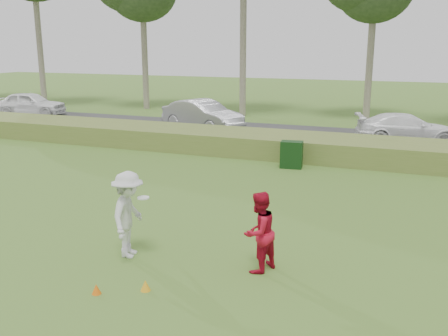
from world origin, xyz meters
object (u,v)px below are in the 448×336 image
at_px(cone_orange, 96,289).
at_px(car_right, 406,128).
at_px(utility_cabinet, 292,155).
at_px(car_left, 30,104).
at_px(player_white, 129,215).
at_px(cone_yellow, 145,285).
at_px(car_mid, 202,115).
at_px(player_red, 259,232).

distance_m(cone_orange, car_right, 18.99).
xyz_separation_m(cone_orange, car_right, (5.19, 18.26, 0.66)).
xyz_separation_m(utility_cabinet, car_left, (-19.87, 7.80, 0.31)).
height_order(player_white, cone_yellow, player_white).
xyz_separation_m(utility_cabinet, car_mid, (-6.66, 6.53, 0.37)).
height_order(player_red, car_mid, player_red).
height_order(cone_orange, car_left, car_left).
relative_size(cone_orange, car_left, 0.04).
bearing_deg(player_white, car_right, -30.04).
distance_m(player_white, utility_cabinet, 9.71).
bearing_deg(cone_orange, player_white, 100.74).
height_order(cone_orange, car_right, car_right).
bearing_deg(utility_cabinet, cone_orange, -102.38).
relative_size(cone_yellow, car_left, 0.05).
relative_size(cone_orange, cone_yellow, 0.92).
bearing_deg(player_red, car_right, -166.94).
xyz_separation_m(player_white, cone_yellow, (1.18, -1.36, -0.89)).
bearing_deg(utility_cabinet, car_mid, 128.80).
distance_m(utility_cabinet, car_mid, 9.34).
relative_size(player_white, cone_yellow, 8.99).
height_order(utility_cabinet, car_right, car_right).
xyz_separation_m(cone_yellow, car_mid, (-6.37, 17.49, 0.79)).
bearing_deg(cone_orange, player_red, 38.98).
xyz_separation_m(cone_orange, car_mid, (-5.54, 17.95, 0.79)).
bearing_deg(cone_yellow, car_right, 76.24).
relative_size(car_left, car_mid, 0.91).
height_order(utility_cabinet, car_mid, car_mid).
height_order(player_red, car_left, player_red).
bearing_deg(car_mid, car_right, -65.43).
relative_size(cone_orange, car_mid, 0.04).
bearing_deg(cone_yellow, player_white, 130.85).
distance_m(cone_orange, car_mid, 18.81).
xyz_separation_m(utility_cabinet, car_right, (4.06, 6.84, 0.23)).
bearing_deg(player_white, car_left, 35.18).
xyz_separation_m(player_white, car_left, (-18.40, 17.39, -0.16)).
height_order(car_left, car_right, car_left).
bearing_deg(player_white, car_mid, 6.42).
bearing_deg(cone_yellow, car_left, 136.22).
bearing_deg(car_left, utility_cabinet, -125.39).
xyz_separation_m(car_mid, car_right, (10.73, 0.31, -0.14)).
xyz_separation_m(player_white, car_mid, (-5.19, 16.12, -0.11)).
relative_size(utility_cabinet, car_right, 0.22).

